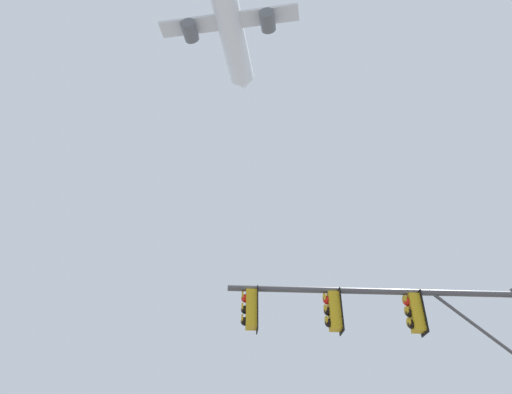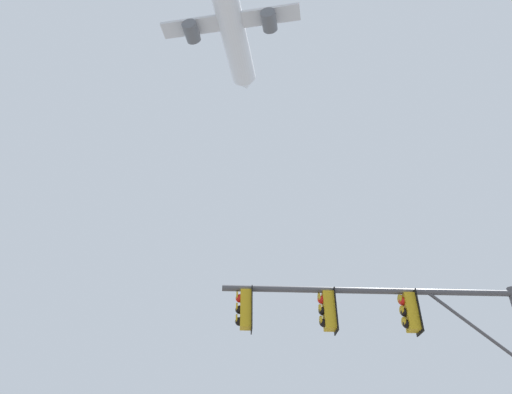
# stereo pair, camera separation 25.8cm
# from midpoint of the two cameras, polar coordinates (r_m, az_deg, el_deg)

# --- Properties ---
(signal_pole_near) EXTENTS (7.26, 0.49, 5.88)m
(signal_pole_near) POSITION_cam_midpoint_polar(r_m,az_deg,el_deg) (11.76, 18.41, -16.01)
(signal_pole_near) COLOR #4C4C51
(signal_pole_near) RESTS_ON ground
(airplane) EXTENTS (18.00, 23.31, 6.37)m
(airplane) POSITION_cam_midpoint_polar(r_m,az_deg,el_deg) (64.16, -2.97, 20.56)
(airplane) COLOR white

